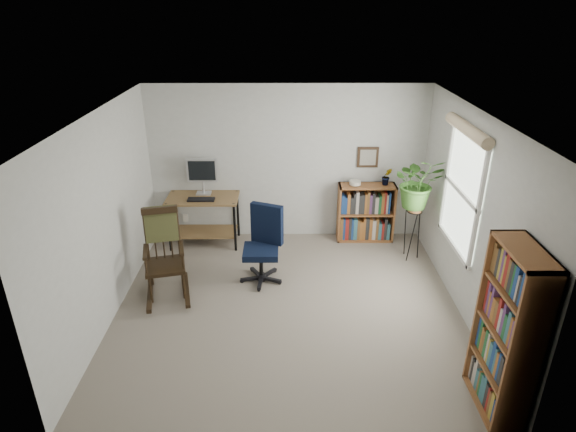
{
  "coord_description": "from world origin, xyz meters",
  "views": [
    {
      "loc": [
        -0.02,
        -5.0,
        3.51
      ],
      "look_at": [
        0.0,
        0.4,
        1.05
      ],
      "focal_mm": 30.0,
      "sensor_mm": 36.0,
      "label": 1
    }
  ],
  "objects_px": {
    "office_chair": "(261,246)",
    "low_bookshelf": "(366,213)",
    "desk": "(204,220)",
    "rocking_chair": "(164,255)",
    "tall_bookshelf": "(508,333)"
  },
  "relations": [
    {
      "from": "low_bookshelf",
      "to": "tall_bookshelf",
      "type": "bearing_deg",
      "value": -78.38
    },
    {
      "from": "low_bookshelf",
      "to": "rocking_chair",
      "type": "bearing_deg",
      "value": -150.65
    },
    {
      "from": "desk",
      "to": "rocking_chair",
      "type": "xyz_separation_m",
      "value": [
        -0.27,
        -1.44,
        0.2
      ]
    },
    {
      "from": "rocking_chair",
      "to": "low_bookshelf",
      "type": "bearing_deg",
      "value": 15.96
    },
    {
      "from": "low_bookshelf",
      "to": "tall_bookshelf",
      "type": "xyz_separation_m",
      "value": [
        0.7,
        -3.42,
        0.37
      ]
    },
    {
      "from": "desk",
      "to": "low_bookshelf",
      "type": "height_order",
      "value": "low_bookshelf"
    },
    {
      "from": "office_chair",
      "to": "desk",
      "type": "bearing_deg",
      "value": 152.29
    },
    {
      "from": "office_chair",
      "to": "low_bookshelf",
      "type": "distance_m",
      "value": 2.0
    },
    {
      "from": "low_bookshelf",
      "to": "tall_bookshelf",
      "type": "height_order",
      "value": "tall_bookshelf"
    },
    {
      "from": "office_chair",
      "to": "tall_bookshelf",
      "type": "distance_m",
      "value": 3.18
    },
    {
      "from": "desk",
      "to": "rocking_chair",
      "type": "distance_m",
      "value": 1.47
    },
    {
      "from": "desk",
      "to": "tall_bookshelf",
      "type": "relative_size",
      "value": 0.65
    },
    {
      "from": "desk",
      "to": "office_chair",
      "type": "xyz_separation_m",
      "value": [
        0.92,
        -1.1,
        0.14
      ]
    },
    {
      "from": "rocking_chair",
      "to": "desk",
      "type": "bearing_deg",
      "value": 66.02
    },
    {
      "from": "desk",
      "to": "low_bookshelf",
      "type": "bearing_deg",
      "value": 2.75
    }
  ]
}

